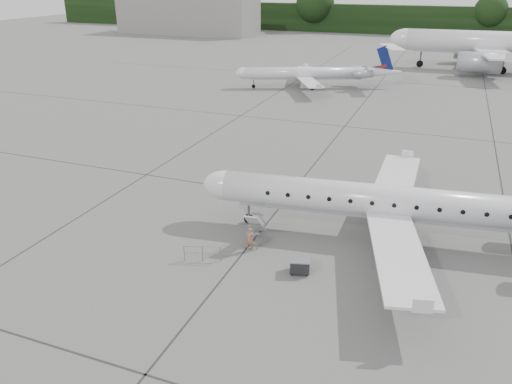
% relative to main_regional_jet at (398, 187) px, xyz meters
% --- Properties ---
extents(ground, '(320.00, 320.00, 0.00)m').
position_rel_main_regional_jet_xyz_m(ground, '(-1.94, -3.97, -3.71)').
color(ground, slate).
rests_on(ground, ground).
extents(treeline, '(260.00, 4.00, 8.00)m').
position_rel_main_regional_jet_xyz_m(treeline, '(-1.94, 126.03, 0.29)').
color(treeline, black).
rests_on(treeline, ground).
extents(terminal_building, '(40.00, 14.00, 10.00)m').
position_rel_main_regional_jet_xyz_m(terminal_building, '(-71.94, 106.03, 1.29)').
color(terminal_building, slate).
rests_on(terminal_building, ground).
extents(main_regional_jet, '(31.40, 24.40, 7.43)m').
position_rel_main_regional_jet_xyz_m(main_regional_jet, '(0.00, 0.00, 0.00)').
color(main_regional_jet, silver).
rests_on(main_regional_jet, ground).
extents(airstair, '(1.17, 2.60, 2.33)m').
position_rel_main_regional_jet_xyz_m(airstair, '(-8.32, -3.44, -2.55)').
color(airstair, silver).
rests_on(airstair, ground).
extents(passenger, '(0.62, 0.42, 1.63)m').
position_rel_main_regional_jet_xyz_m(passenger, '(-8.14, -4.83, -2.90)').
color(passenger, '#89624A').
rests_on(passenger, ground).
extents(safety_railing, '(2.10, 0.81, 1.00)m').
position_rel_main_regional_jet_xyz_m(safety_railing, '(-10.38, -6.99, -3.21)').
color(safety_railing, gray).
rests_on(safety_railing, ground).
extents(baggage_cart, '(1.32, 1.18, 0.97)m').
position_rel_main_regional_jet_xyz_m(baggage_cart, '(-4.52, -6.10, -3.23)').
color(baggage_cart, black).
rests_on(baggage_cart, ground).
extents(bg_narrowbody, '(39.56, 29.37, 13.74)m').
position_rel_main_regional_jet_xyz_m(bg_narrowbody, '(8.36, 70.75, 3.16)').
color(bg_narrowbody, silver).
rests_on(bg_narrowbody, ground).
extents(bg_regional_left, '(28.53, 24.81, 6.26)m').
position_rel_main_regional_jet_xyz_m(bg_regional_left, '(-18.52, 44.11, -0.58)').
color(bg_regional_left, silver).
rests_on(bg_regional_left, ground).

